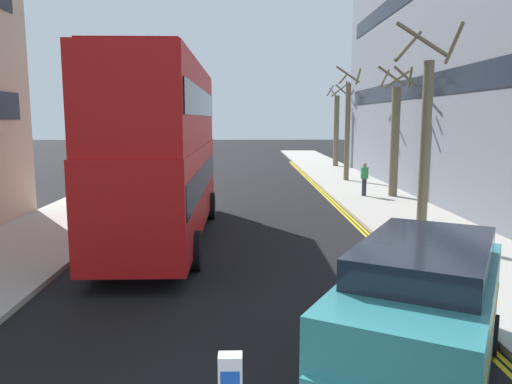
{
  "coord_description": "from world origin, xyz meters",
  "views": [
    {
      "loc": [
        0.17,
        -3.17,
        3.9
      ],
      "look_at": [
        0.5,
        11.0,
        1.8
      ],
      "focal_mm": 34.85,
      "sensor_mm": 36.0,
      "label": 1
    }
  ],
  "objects": [
    {
      "name": "street_tree_mid",
      "position": [
        6.45,
        27.13,
        3.37
      ],
      "size": [
        1.53,
        1.54,
        6.85
      ],
      "color": "#6B6047",
      "rests_on": "sidewalk_right"
    },
    {
      "name": "taxi_minivan",
      "position": [
        2.72,
        3.64,
        1.07
      ],
      "size": [
        3.97,
        5.11,
        2.12
      ],
      "color": "teal",
      "rests_on": "ground"
    },
    {
      "name": "street_tree_far",
      "position": [
        5.72,
        12.01,
        3.28
      ],
      "size": [
        1.93,
        2.19,
        6.59
      ],
      "color": "#6B6047",
      "rests_on": "sidewalk_right"
    },
    {
      "name": "double_decker_bus_away",
      "position": [
        -2.39,
        12.66,
        3.03
      ],
      "size": [
        2.85,
        10.82,
        5.64
      ],
      "color": "red",
      "rests_on": "ground"
    },
    {
      "name": "kerb_line_inner",
      "position": [
        4.24,
        14.0,
        0.0
      ],
      "size": [
        0.1,
        56.0,
        0.01
      ],
      "primitive_type": "cube",
      "color": "yellow",
      "rests_on": "ground"
    },
    {
      "name": "street_tree_near",
      "position": [
        7.44,
        20.75,
        3.08
      ],
      "size": [
        1.84,
        1.9,
        6.23
      ],
      "color": "#6B6047",
      "rests_on": "sidewalk_right"
    },
    {
      "name": "sidewalk_left",
      "position": [
        -6.5,
        16.0,
        0.07
      ],
      "size": [
        4.0,
        80.0,
        0.14
      ],
      "primitive_type": "cube",
      "color": "#ADA89E",
      "rests_on": "ground"
    },
    {
      "name": "street_tree_distant",
      "position": [
        7.51,
        36.54,
        3.25
      ],
      "size": [
        1.99,
        2.05,
        6.69
      ],
      "color": "#6B6047",
      "rests_on": "sidewalk_right"
    },
    {
      "name": "townhouse_terrace_right",
      "position": [
        13.5,
        22.19,
        7.1
      ],
      "size": [
        10.08,
        28.0,
        14.19
      ],
      "color": "slate",
      "rests_on": "ground"
    },
    {
      "name": "kerb_line_outer",
      "position": [
        4.4,
        14.0,
        0.0
      ],
      "size": [
        0.1,
        56.0,
        0.01
      ],
      "primitive_type": "cube",
      "color": "yellow",
      "rests_on": "ground"
    },
    {
      "name": "pedestrian_far",
      "position": [
        6.04,
        20.84,
        0.99
      ],
      "size": [
        0.34,
        0.22,
        1.62
      ],
      "color": "#2D2D38",
      "rests_on": "sidewalk_right"
    },
    {
      "name": "sidewalk_right",
      "position": [
        6.5,
        16.0,
        0.07
      ],
      "size": [
        4.0,
        80.0,
        0.14
      ],
      "primitive_type": "cube",
      "color": "#ADA89E",
      "rests_on": "ground"
    }
  ]
}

